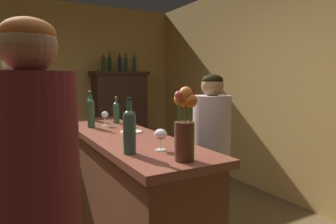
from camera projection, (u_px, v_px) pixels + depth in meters
name	position (u px, v px, depth m)	size (l,w,h in m)	color
wall_back	(32.00, 84.00, 4.92)	(5.13, 0.12, 2.78)	tan
wall_right	(322.00, 87.00, 3.18)	(0.12, 6.89, 2.78)	tan
bar_counter	(122.00, 191.00, 2.52)	(0.58, 2.21, 1.02)	brown
display_cabinet	(120.00, 114.00, 5.38)	(1.00, 0.48, 1.60)	#3D271E
wine_bottle_syrah	(91.00, 111.00, 2.75)	(0.07, 0.07, 0.33)	#26472D
wine_bottle_malbec	(116.00, 112.00, 3.02)	(0.06, 0.06, 0.28)	#284A2A
wine_bottle_riesling	(90.00, 107.00, 3.26)	(0.07, 0.07, 0.32)	#1A3D18
wine_bottle_rose	(130.00, 129.00, 1.77)	(0.08, 0.08, 0.34)	#2B4632
wine_glass_front	(105.00, 115.00, 2.84)	(0.07, 0.07, 0.14)	white
wine_glass_mid	(161.00, 135.00, 1.87)	(0.08, 0.08, 0.14)	white
flower_arrangement	(185.00, 126.00, 1.62)	(0.13, 0.14, 0.41)	#542C1B
cheese_plate	(131.00, 132.00, 2.50)	(0.18, 0.18, 0.01)	white
display_bottle_left	(103.00, 63.00, 5.14)	(0.07, 0.07, 0.31)	#254D26
display_bottle_midleft	(110.00, 63.00, 5.20)	(0.06, 0.06, 0.34)	#173919
display_bottle_center	(120.00, 63.00, 5.29)	(0.07, 0.07, 0.32)	#1A2638
display_bottle_midright	(126.00, 64.00, 5.35)	(0.07, 0.07, 0.33)	#2E4732
display_bottle_right	(134.00, 63.00, 5.43)	(0.07, 0.07, 0.35)	#2C4D2B
patron_near_entrance	(13.00, 129.00, 3.15)	(0.37, 0.37, 1.72)	#212949
bartender	(211.00, 150.00, 2.66)	(0.34, 0.34, 1.51)	navy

